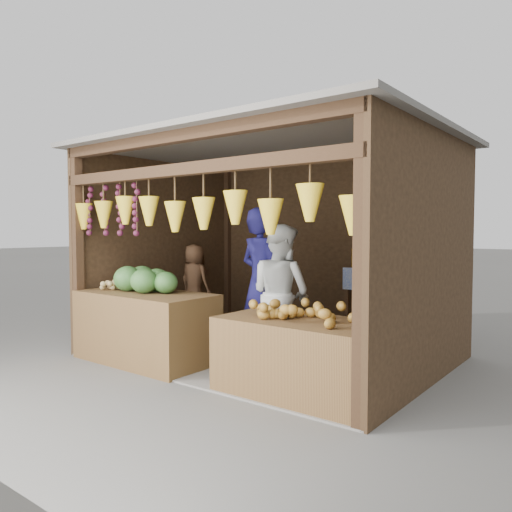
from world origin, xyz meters
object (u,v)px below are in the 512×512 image
Objects in this scene: counter_left at (146,327)px; counter_right at (300,358)px; vendor_seated at (194,281)px; woman_standing at (281,294)px; man_standing at (262,283)px.

counter_right is at bearing 1.95° from counter_left.
vendor_seated reaches higher than counter_right.
counter_right is (2.16, 0.07, -0.05)m from counter_left.
counter_left reaches higher than counter_right.
counter_right is 0.95× the size of woman_standing.
woman_standing is (1.33, 0.94, 0.41)m from counter_left.
man_standing is 1.73× the size of vendor_seated.
counter_right is at bearing 156.52° from vendor_seated.
counter_left is at bearing 112.08° from vendor_seated.
man_standing is at bearing 170.50° from vendor_seated.
man_standing is (-1.19, 0.96, 0.56)m from counter_right.
man_standing reaches higher than vendor_seated.
counter_right is 1.63m from man_standing.
man_standing is at bearing -5.02° from woman_standing.
counter_left is 2.16m from counter_right.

